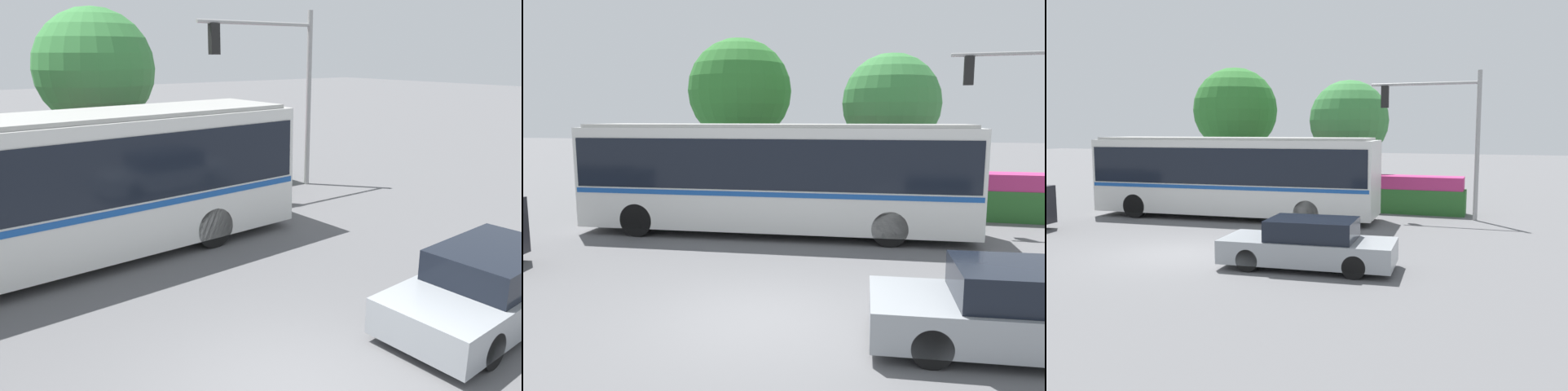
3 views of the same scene
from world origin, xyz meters
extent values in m
cube|color=silver|center=(-1.43, 6.61, 1.75)|extent=(11.93, 3.27, 2.99)
cube|color=black|center=(-1.43, 6.61, 2.23)|extent=(11.70, 3.30, 1.44)
cube|color=#194C9E|center=(-1.43, 6.61, 1.39)|extent=(11.81, 3.30, 0.14)
cube|color=#959592|center=(-1.43, 6.61, 3.29)|extent=(11.45, 3.04, 0.10)
cylinder|color=black|center=(2.06, 5.67, 0.50)|extent=(1.02, 0.36, 1.00)
cylinder|color=black|center=(1.92, 7.95, 0.50)|extent=(1.02, 0.36, 1.00)
cube|color=gray|center=(4.19, -0.31, 0.48)|extent=(4.71, 2.11, 0.62)
cube|color=black|center=(4.31, -0.30, 1.06)|extent=(2.40, 1.73, 0.54)
cylinder|color=black|center=(2.83, -1.19, 0.30)|extent=(0.61, 0.26, 0.60)
cylinder|color=black|center=(2.72, 0.37, 0.30)|extent=(0.61, 0.26, 0.60)
cylinder|color=black|center=(5.51, 0.57, 0.30)|extent=(0.61, 0.26, 0.60)
cylinder|color=gray|center=(8.07, 9.18, 3.00)|extent=(0.18, 0.18, 6.00)
cylinder|color=gray|center=(5.90, 9.18, 5.52)|extent=(4.34, 0.12, 0.12)
cube|color=black|center=(4.30, 9.18, 5.02)|extent=(0.30, 0.22, 0.90)
cylinder|color=red|center=(4.30, 9.30, 5.32)|extent=(0.18, 0.02, 0.18)
cylinder|color=yellow|center=(4.30, 9.30, 5.02)|extent=(0.18, 0.02, 0.18)
cylinder|color=green|center=(4.30, 9.30, 4.72)|extent=(0.18, 0.02, 0.18)
cube|color=#286028|center=(2.81, 10.33, 0.54)|extent=(9.65, 1.17, 1.08)
cube|color=#B22D6B|center=(2.81, 10.33, 1.36)|extent=(9.46, 1.11, 0.56)
cylinder|color=brown|center=(1.82, 12.75, 1.35)|extent=(0.35, 0.35, 2.69)
sphere|color=#387F3D|center=(1.82, 12.75, 4.11)|extent=(3.94, 3.94, 3.94)
camera|label=1|loc=(-4.03, -4.83, 4.62)|focal=35.88mm
camera|label=2|loc=(2.33, -8.25, 3.52)|focal=34.81mm
camera|label=3|loc=(8.90, -13.91, 3.69)|focal=37.98mm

